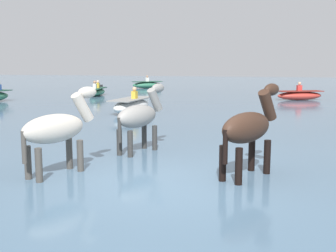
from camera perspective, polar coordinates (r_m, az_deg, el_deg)
name	(u,v)px	position (r m, az deg, el deg)	size (l,w,h in m)	color
ground_plane	(165,198)	(7.30, -0.36, -9.85)	(120.00, 120.00, 0.00)	#666051
water_surface	(231,117)	(16.91, 8.71, 1.21)	(90.00, 90.00, 0.29)	slate
horse_lead_grey	(139,118)	(9.42, -3.98, 1.13)	(0.84, 1.68, 1.83)	gray
horse_trailing_pinto	(57,131)	(7.77, -15.01, -0.61)	(0.93, 1.69, 1.87)	beige
horse_flank_dark_bay	(249,130)	(7.49, 11.05, -0.50)	(1.10, 1.72, 1.94)	#382319
boat_near_starboard	(147,85)	(33.62, -2.89, 5.70)	(2.46, 2.26, 1.02)	#337556
boat_far_inshore	(132,106)	(16.98, -5.04, 2.82)	(1.15, 2.81, 1.07)	silver
boat_mid_channel	(300,95)	(23.94, 17.65, 4.06)	(2.68, 1.88, 0.99)	#BC382D
boat_near_port	(97,92)	(26.21, -9.74, 4.70)	(1.26, 2.60, 0.96)	#337556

